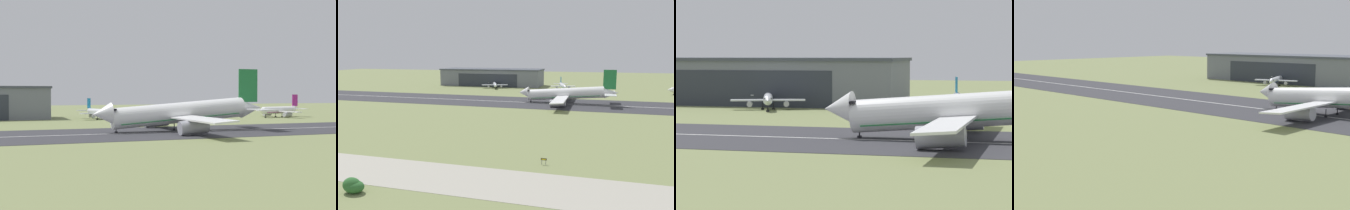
# 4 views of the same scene
# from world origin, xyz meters

# --- Properties ---
(ground_plane) EXTENTS (743.23, 743.23, 0.00)m
(ground_plane) POSITION_xyz_m (0.00, 64.80, 0.00)
(ground_plane) COLOR #7A8451
(runway_strip) EXTENTS (503.23, 40.31, 0.06)m
(runway_strip) POSITION_xyz_m (0.00, 129.59, 0.03)
(runway_strip) COLOR #333338
(runway_strip) RESTS_ON ground_plane
(runway_centreline) EXTENTS (452.90, 0.70, 0.01)m
(runway_centreline) POSITION_xyz_m (0.00, 129.59, 0.07)
(runway_centreline) COLOR silver
(runway_centreline) RESTS_ON runway_strip
(hangar_building) EXTENTS (81.74, 28.42, 13.60)m
(hangar_building) POSITION_xyz_m (-61.07, 216.41, 6.82)
(hangar_building) COLOR slate
(hangar_building) RESTS_ON ground_plane
(airplane_landing) EXTENTS (51.54, 60.73, 17.85)m
(airplane_landing) POSITION_xyz_m (7.08, 132.01, 5.00)
(airplane_landing) COLOR white
(airplane_landing) RESTS_ON ground_plane
(airplane_parked_west) EXTENTS (19.34, 24.48, 8.17)m
(airplane_parked_west) POSITION_xyz_m (-52.28, 195.03, 2.85)
(airplane_parked_west) COLOR silver
(airplane_parked_west) RESTS_ON ground_plane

